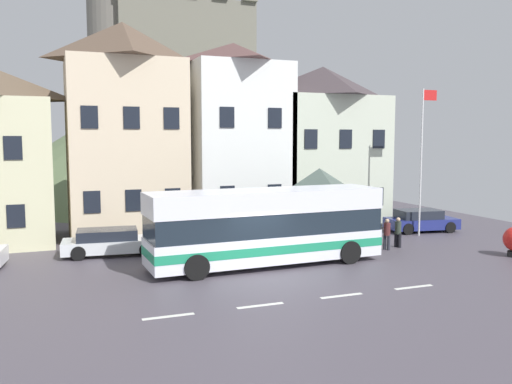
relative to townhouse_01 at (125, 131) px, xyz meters
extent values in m
cube|color=#4D4751|center=(3.87, -11.77, -5.84)|extent=(40.00, 60.00, 0.06)
cube|color=silver|center=(-0.63, -14.32, -5.81)|extent=(1.60, 0.20, 0.01)
cube|color=silver|center=(2.37, -14.32, -5.81)|extent=(1.60, 0.20, 0.01)
cube|color=silver|center=(5.37, -14.32, -5.81)|extent=(1.60, 0.20, 0.01)
cube|color=silver|center=(8.37, -14.32, -5.81)|extent=(1.60, 0.20, 0.01)
cube|color=black|center=(-5.45, -2.80, -4.05)|extent=(0.80, 0.06, 1.10)
cube|color=black|center=(-5.45, -2.80, -0.85)|extent=(0.80, 0.06, 1.10)
cube|color=beige|center=(0.00, 0.00, -1.05)|extent=(6.02, 5.54, 9.53)
pyramid|color=brown|center=(0.00, 0.00, 4.77)|extent=(6.02, 5.54, 2.10)
cube|color=black|center=(-2.01, -2.80, -3.53)|extent=(0.80, 0.06, 1.10)
cube|color=black|center=(0.00, -2.80, -3.53)|extent=(0.80, 0.06, 1.10)
cube|color=black|center=(2.01, -2.80, -3.53)|extent=(0.80, 0.06, 1.10)
cube|color=black|center=(-2.01, -2.80, 0.61)|extent=(0.80, 0.06, 1.10)
cube|color=black|center=(0.00, -2.80, 0.61)|extent=(0.80, 0.06, 1.10)
cube|color=black|center=(2.01, -2.80, 0.61)|extent=(0.80, 0.06, 1.10)
cube|color=white|center=(6.36, 0.22, -0.98)|extent=(5.51, 5.97, 9.66)
pyramid|color=brown|center=(6.36, 0.22, 4.50)|extent=(5.51, 5.97, 1.29)
cube|color=black|center=(4.98, -2.80, -3.50)|extent=(0.80, 0.06, 1.10)
cube|color=black|center=(7.74, -2.80, -3.50)|extent=(0.80, 0.06, 1.10)
cube|color=black|center=(4.98, -2.80, 0.70)|extent=(0.80, 0.06, 1.10)
cube|color=black|center=(7.74, -2.80, 0.70)|extent=(0.80, 0.06, 1.10)
cube|color=beige|center=(12.22, 0.09, -1.83)|extent=(6.77, 5.71, 7.96)
pyramid|color=#41373B|center=(12.22, 0.09, 3.09)|extent=(6.77, 5.71, 1.89)
cube|color=black|center=(9.96, -2.80, -3.91)|extent=(0.80, 0.06, 1.10)
cube|color=black|center=(12.22, -2.80, -3.91)|extent=(0.80, 0.06, 1.10)
cube|color=black|center=(14.48, -2.80, -3.91)|extent=(0.80, 0.06, 1.10)
cube|color=black|center=(9.96, -2.80, -0.45)|extent=(0.80, 0.06, 1.10)
cube|color=black|center=(12.22, -2.80, -0.45)|extent=(0.80, 0.06, 1.10)
cube|color=black|center=(14.48, -2.80, -0.45)|extent=(0.80, 0.06, 1.10)
cone|color=#596B47|center=(7.79, 22.01, 0.31)|extent=(38.93, 38.93, 12.24)
cube|color=slate|center=(7.79, 22.01, 8.60)|extent=(12.13, 12.13, 6.29)
cylinder|color=slate|center=(1.72, 18.97, 9.58)|extent=(4.62, 4.62, 8.27)
cube|color=white|center=(4.62, -9.24, -4.99)|extent=(10.18, 2.83, 1.13)
cube|color=#1E8C60|center=(4.62, -9.24, -4.94)|extent=(10.20, 2.85, 0.36)
cube|color=#19232D|center=(4.62, -9.24, -3.95)|extent=(10.08, 2.78, 0.95)
cube|color=white|center=(4.62, -9.24, -3.03)|extent=(10.18, 2.83, 0.89)
cube|color=#19232D|center=(9.68, -9.05, -3.95)|extent=(0.13, 2.07, 0.92)
cylinder|color=black|center=(8.01, -7.93, -5.31)|extent=(1.01, 0.32, 1.00)
cylinder|color=black|center=(8.09, -10.29, -5.31)|extent=(1.01, 0.32, 1.00)
cylinder|color=black|center=(1.15, -8.18, -5.31)|extent=(1.01, 0.32, 1.00)
cylinder|color=black|center=(1.23, -10.54, -5.31)|extent=(1.01, 0.32, 1.00)
cylinder|color=#473D33|center=(7.24, -4.25, -4.61)|extent=(0.14, 0.14, 2.40)
cylinder|color=#473D33|center=(10.54, -4.25, -4.61)|extent=(0.14, 0.14, 2.40)
cylinder|color=#473D33|center=(7.24, -7.55, -4.61)|extent=(0.14, 0.14, 2.40)
cylinder|color=#473D33|center=(10.54, -7.55, -4.61)|extent=(0.14, 0.14, 2.40)
pyramid|color=#485750|center=(8.89, -5.90, -2.67)|extent=(3.60, 3.60, 1.49)
cube|color=silver|center=(-1.28, -4.76, -5.35)|extent=(4.63, 2.24, 0.55)
cube|color=#1E232D|center=(-1.50, -4.74, -4.84)|extent=(2.83, 1.85, 0.47)
cylinder|color=black|center=(0.27, -4.03, -5.49)|extent=(0.66, 0.26, 0.64)
cylinder|color=black|center=(0.10, -5.77, -5.49)|extent=(0.66, 0.26, 0.64)
cylinder|color=black|center=(-2.67, -3.75, -5.49)|extent=(0.66, 0.26, 0.64)
cylinder|color=black|center=(-2.84, -5.49, -5.49)|extent=(0.66, 0.26, 0.64)
cube|color=navy|center=(16.23, -4.72, -5.33)|extent=(4.23, 2.42, 0.59)
cube|color=#1E232D|center=(16.03, -4.69, -4.79)|extent=(2.61, 1.96, 0.49)
cylinder|color=black|center=(17.66, -4.04, -5.49)|extent=(0.66, 0.29, 0.64)
cylinder|color=black|center=(17.40, -5.79, -5.49)|extent=(0.66, 0.29, 0.64)
cylinder|color=black|center=(15.05, -3.65, -5.49)|extent=(0.66, 0.29, 0.64)
cylinder|color=black|center=(14.79, -5.40, -5.49)|extent=(0.66, 0.29, 0.64)
cylinder|color=black|center=(9.06, -7.14, -5.42)|extent=(0.14, 0.14, 0.77)
cylinder|color=black|center=(8.84, -7.18, -5.42)|extent=(0.14, 0.14, 0.77)
cylinder|color=#232B38|center=(8.95, -7.16, -4.75)|extent=(0.36, 0.36, 0.66)
sphere|color=tan|center=(8.95, -7.16, -4.31)|extent=(0.22, 0.22, 0.22)
cylinder|color=#2D2D38|center=(11.32, -8.52, -5.43)|extent=(0.15, 0.15, 0.76)
cylinder|color=#2D2D38|center=(11.21, -8.35, -5.43)|extent=(0.15, 0.15, 0.76)
cylinder|color=#512323|center=(11.27, -8.44, -4.79)|extent=(0.32, 0.32, 0.61)
sphere|color=tan|center=(11.27, -8.44, -4.39)|extent=(0.20, 0.20, 0.20)
cylinder|color=#2D2D38|center=(11.06, -7.44, -5.41)|extent=(0.13, 0.13, 0.79)
cylinder|color=#2D2D38|center=(10.91, -7.57, -5.41)|extent=(0.13, 0.13, 0.79)
cylinder|color=#512323|center=(10.98, -7.50, -4.79)|extent=(0.33, 0.33, 0.55)
sphere|color=#D1AD89|center=(10.98, -7.50, -4.41)|extent=(0.21, 0.21, 0.21)
cylinder|color=black|center=(12.12, -8.00, -5.45)|extent=(0.18, 0.18, 0.72)
cylinder|color=black|center=(12.18, -8.20, -5.45)|extent=(0.18, 0.18, 0.72)
cylinder|color=#2D382D|center=(12.15, -8.10, -4.83)|extent=(0.31, 0.31, 0.62)
sphere|color=#D1AD89|center=(12.15, -8.10, -4.41)|extent=(0.20, 0.20, 0.20)
cube|color=#473828|center=(7.40, -3.98, -5.36)|extent=(1.47, 0.45, 0.08)
cube|color=#473828|center=(7.40, -3.76, -5.14)|extent=(1.47, 0.06, 0.40)
cube|color=#2D2D33|center=(6.74, -3.98, -5.59)|extent=(0.08, 0.36, 0.45)
cube|color=#2D2D33|center=(8.05, -3.98, -5.59)|extent=(0.08, 0.36, 0.45)
cylinder|color=silver|center=(15.20, -5.83, -1.76)|extent=(0.10, 0.10, 8.10)
cube|color=red|center=(15.65, -5.83, 1.94)|extent=(0.90, 0.03, 0.56)
camera|label=1|loc=(-3.77, -29.94, -0.43)|focal=37.38mm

